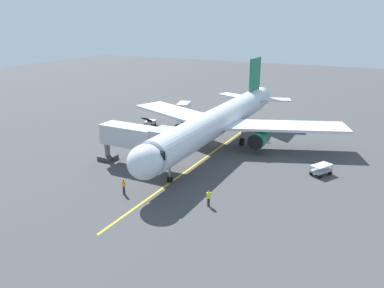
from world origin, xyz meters
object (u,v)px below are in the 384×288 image
(ground_crew_marshaller, at_px, (124,187))
(belt_loader_near_nose, at_px, (150,122))
(ground_crew_wing_walker, at_px, (209,198))
(baggage_cart_starboard_side, at_px, (321,170))
(ground_crew_loader, at_px, (264,135))
(box_truck_portside, at_px, (183,110))
(airplane, at_px, (219,121))
(jet_bridge, at_px, (142,139))

(ground_crew_marshaller, height_order, belt_loader_near_nose, belt_loader_near_nose)
(ground_crew_wing_walker, bearing_deg, baggage_cart_starboard_side, -123.41)
(ground_crew_loader, relative_size, belt_loader_near_nose, 0.36)
(ground_crew_wing_walker, relative_size, belt_loader_near_nose, 0.36)
(ground_crew_wing_walker, xyz_separation_m, baggage_cart_starboard_side, (-8.78, -13.31, -0.23))
(ground_crew_marshaller, relative_size, belt_loader_near_nose, 0.36)
(belt_loader_near_nose, distance_m, box_truck_portside, 8.87)
(airplane, xyz_separation_m, box_truck_portside, (13.10, -13.99, -2.62))
(airplane, height_order, box_truck_portside, airplane)
(ground_crew_loader, bearing_deg, belt_loader_near_nose, 1.96)
(baggage_cart_starboard_side, bearing_deg, belt_loader_near_nose, -17.02)
(box_truck_portside, bearing_deg, airplane, 133.11)
(airplane, bearing_deg, ground_crew_loader, -129.45)
(jet_bridge, bearing_deg, ground_crew_marshaller, 108.52)
(baggage_cart_starboard_side, bearing_deg, jet_bridge, 19.89)
(baggage_cart_starboard_side, bearing_deg, ground_crew_marshaller, 39.66)
(box_truck_portside, distance_m, baggage_cart_starboard_side, 33.15)
(jet_bridge, relative_size, ground_crew_wing_walker, 6.68)
(jet_bridge, xyz_separation_m, ground_crew_marshaller, (-2.50, 7.47, -2.88))
(ground_crew_marshaller, bearing_deg, baggage_cart_starboard_side, -140.34)
(airplane, xyz_separation_m, ground_crew_wing_walker, (-6.09, 17.11, -3.12))
(jet_bridge, distance_m, ground_crew_marshaller, 8.38)
(ground_crew_loader, distance_m, baggage_cart_starboard_side, 13.96)
(belt_loader_near_nose, bearing_deg, ground_crew_wing_walker, 133.31)
(ground_crew_loader, bearing_deg, ground_crew_marshaller, 71.97)
(ground_crew_wing_walker, distance_m, belt_loader_near_nose, 30.90)
(ground_crew_loader, bearing_deg, box_truck_portside, -23.66)
(belt_loader_near_nose, relative_size, box_truck_portside, 0.96)
(ground_crew_loader, bearing_deg, baggage_cart_starboard_side, 135.06)
(belt_loader_near_nose, xyz_separation_m, baggage_cart_starboard_side, (-29.97, 9.17, -0.06))
(box_truck_portside, height_order, baggage_cart_starboard_side, box_truck_portside)
(ground_crew_loader, relative_size, box_truck_portside, 0.35)
(ground_crew_loader, bearing_deg, airplane, 50.55)
(box_truck_portside, bearing_deg, belt_loader_near_nose, 76.89)
(jet_bridge, height_order, baggage_cart_starboard_side, jet_bridge)
(box_truck_portside, bearing_deg, jet_bridge, 106.67)
(box_truck_portside, bearing_deg, ground_crew_loader, 156.34)
(ground_crew_loader, distance_m, belt_loader_near_nose, 20.11)
(ground_crew_marshaller, relative_size, box_truck_portside, 0.35)
(airplane, bearing_deg, belt_loader_near_nose, -19.60)
(ground_crew_marshaller, bearing_deg, jet_bridge, -71.48)
(jet_bridge, xyz_separation_m, ground_crew_wing_walker, (-11.65, 5.92, -2.88))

